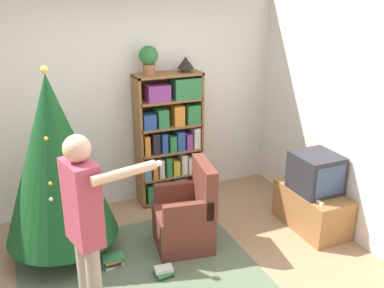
# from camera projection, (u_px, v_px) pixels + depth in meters

# --- Properties ---
(ground_plane) EXTENTS (14.00, 14.00, 0.00)m
(ground_plane) POSITION_uv_depth(u_px,v_px,m) (187.00, 288.00, 3.89)
(ground_plane) COLOR #9E7A56
(wall_back) EXTENTS (8.00, 0.10, 2.60)m
(wall_back) POSITION_uv_depth(u_px,v_px,m) (123.00, 100.00, 5.12)
(wall_back) COLOR silver
(wall_back) RESTS_ON ground_plane
(wall_right) EXTENTS (0.10, 8.00, 2.60)m
(wall_right) POSITION_uv_depth(u_px,v_px,m) (374.00, 125.00, 4.20)
(wall_right) COLOR silver
(wall_right) RESTS_ON ground_plane
(area_rug) EXTENTS (2.20, 2.10, 0.01)m
(area_rug) POSITION_uv_depth(u_px,v_px,m) (145.00, 282.00, 3.97)
(area_rug) COLOR #56664C
(area_rug) RESTS_ON ground_plane
(bookshelf) EXTENTS (0.81, 0.31, 1.63)m
(bookshelf) POSITION_uv_depth(u_px,v_px,m) (170.00, 139.00, 5.27)
(bookshelf) COLOR brown
(bookshelf) RESTS_ON ground_plane
(tv_stand) EXTENTS (0.46, 0.86, 0.46)m
(tv_stand) POSITION_uv_depth(u_px,v_px,m) (312.00, 209.00, 4.81)
(tv_stand) COLOR #996638
(tv_stand) RESTS_ON ground_plane
(television) EXTENTS (0.45, 0.48, 0.43)m
(television) POSITION_uv_depth(u_px,v_px,m) (316.00, 173.00, 4.66)
(television) COLOR #28282D
(television) RESTS_ON tv_stand
(game_remote) EXTENTS (0.04, 0.12, 0.02)m
(game_remote) POSITION_uv_depth(u_px,v_px,m) (319.00, 202.00, 4.45)
(game_remote) COLOR white
(game_remote) RESTS_ON tv_stand
(christmas_tree) EXTENTS (1.10, 1.10, 1.93)m
(christmas_tree) POSITION_uv_depth(u_px,v_px,m) (55.00, 160.00, 4.06)
(christmas_tree) COLOR #4C3323
(christmas_tree) RESTS_ON ground_plane
(armchair) EXTENTS (0.65, 0.64, 0.92)m
(armchair) POSITION_uv_depth(u_px,v_px,m) (187.00, 218.00, 4.44)
(armchair) COLOR brown
(armchair) RESTS_ON ground_plane
(standing_person) EXTENTS (0.69, 0.46, 1.66)m
(standing_person) POSITION_uv_depth(u_px,v_px,m) (85.00, 223.00, 3.07)
(standing_person) COLOR #9E937F
(standing_person) RESTS_ON ground_plane
(potted_plant) EXTENTS (0.22, 0.22, 0.33)m
(potted_plant) POSITION_uv_depth(u_px,v_px,m) (149.00, 58.00, 4.84)
(potted_plant) COLOR #935B38
(potted_plant) RESTS_ON bookshelf
(table_lamp) EXTENTS (0.20, 0.20, 0.18)m
(table_lamp) POSITION_uv_depth(u_px,v_px,m) (186.00, 63.00, 5.04)
(table_lamp) COLOR #473828
(table_lamp) RESTS_ON bookshelf
(book_pile_near_tree) EXTENTS (0.22, 0.16, 0.10)m
(book_pile_near_tree) POSITION_uv_depth(u_px,v_px,m) (112.00, 261.00, 4.20)
(book_pile_near_tree) COLOR beige
(book_pile_near_tree) RESTS_ON ground_plane
(book_pile_by_chair) EXTENTS (0.18, 0.17, 0.09)m
(book_pile_by_chair) POSITION_uv_depth(u_px,v_px,m) (164.00, 272.00, 4.05)
(book_pile_by_chair) COLOR #232328
(book_pile_by_chair) RESTS_ON ground_plane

